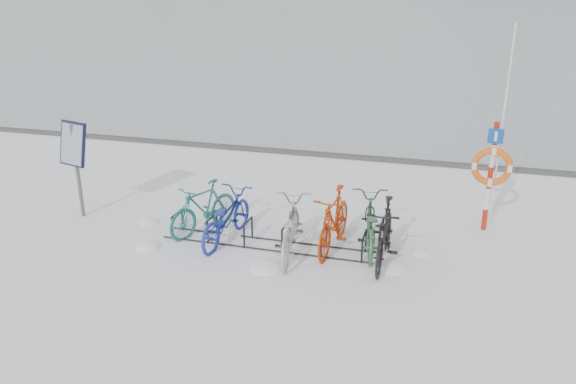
% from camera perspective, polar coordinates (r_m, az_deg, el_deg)
% --- Properties ---
extents(ground, '(900.00, 900.00, 0.00)m').
position_cam_1_polar(ground, '(10.47, -2.17, -5.42)').
color(ground, white).
rests_on(ground, ground).
extents(ice_sheet, '(400.00, 298.00, 0.02)m').
position_cam_1_polar(ice_sheet, '(164.05, 15.52, 18.07)').
color(ice_sheet, '#9EAAB2').
rests_on(ice_sheet, ground).
extents(quay_edge, '(400.00, 0.25, 0.10)m').
position_cam_1_polar(quay_edge, '(15.80, 4.40, 3.75)').
color(quay_edge, '#3F3F42').
rests_on(quay_edge, ground).
extents(bike_rack, '(4.00, 0.48, 0.46)m').
position_cam_1_polar(bike_rack, '(10.39, -2.19, -4.52)').
color(bike_rack, black).
rests_on(bike_rack, ground).
extents(info_board, '(0.71, 0.42, 2.01)m').
position_cam_1_polar(info_board, '(12.03, -20.94, 4.05)').
color(info_board, '#595B5E').
rests_on(info_board, ground).
extents(lifebuoy_station, '(0.76, 0.22, 3.93)m').
position_cam_1_polar(lifebuoy_station, '(11.26, 20.01, 2.44)').
color(lifebuoy_station, '#AF1B0E').
rests_on(lifebuoy_station, ground).
extents(bike_0, '(1.13, 1.76, 1.03)m').
position_cam_1_polar(bike_0, '(10.98, -8.60, -1.45)').
color(bike_0, '#1E6B64').
rests_on(bike_0, ground).
extents(bike_1, '(0.83, 1.91, 0.97)m').
position_cam_1_polar(bike_1, '(10.55, -6.34, -2.41)').
color(bike_1, '#192C99').
rests_on(bike_1, ground).
extents(bike_2, '(0.96, 2.03, 1.03)m').
position_cam_1_polar(bike_2, '(9.95, 0.13, -3.57)').
color(bike_2, '#9F9FA6').
rests_on(bike_2, ground).
extents(bike_3, '(0.68, 1.92, 1.13)m').
position_cam_1_polar(bike_3, '(10.20, 4.70, -2.70)').
color(bike_3, '#BA3609').
rests_on(bike_3, ground).
extents(bike_4, '(0.96, 1.99, 1.00)m').
position_cam_1_polar(bike_4, '(10.30, 8.30, -3.02)').
color(bike_4, '#33633E').
rests_on(bike_4, ground).
extents(bike_5, '(0.56, 1.88, 1.12)m').
position_cam_1_polar(bike_5, '(9.80, 9.80, -3.97)').
color(bike_5, black).
rests_on(bike_5, ground).
extents(snow_drifts, '(5.82, 1.80, 0.20)m').
position_cam_1_polar(snow_drifts, '(10.18, -1.57, -6.19)').
color(snow_drifts, white).
rests_on(snow_drifts, ground).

